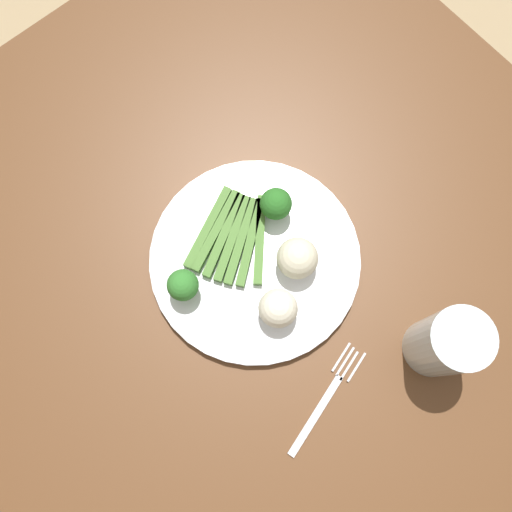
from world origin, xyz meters
TOP-DOWN VIEW (x-y plane):
  - ground_plane at (0.00, 0.00)m, footprint 6.00×6.00m
  - dining_table at (0.00, 0.00)m, footprint 1.12×1.02m
  - plate at (-0.03, 0.00)m, footprint 0.29×0.29m
  - asparagus_bundle at (-0.07, -0.00)m, footprint 0.14×0.15m
  - broccoli_left at (-0.06, 0.07)m, footprint 0.04×0.04m
  - broccoli_back at (-0.06, -0.10)m, footprint 0.04×0.04m
  - cauliflower_edge at (0.05, -0.03)m, footprint 0.05×0.05m
  - cauliflower_near_fork at (0.01, 0.04)m, footprint 0.06×0.06m
  - fork at (0.17, -0.05)m, footprint 0.06×0.16m
  - water_glass at (0.22, 0.10)m, footprint 0.08×0.08m

SIDE VIEW (x-z plane):
  - ground_plane at x=0.00m, z-range -0.02..0.00m
  - dining_table at x=0.00m, z-range 0.26..0.98m
  - fork at x=0.17m, z-range 0.72..0.72m
  - plate at x=-0.03m, z-range 0.72..0.74m
  - asparagus_bundle at x=-0.07m, z-range 0.74..0.75m
  - cauliflower_edge at x=0.05m, z-range 0.74..0.79m
  - cauliflower_near_fork at x=0.01m, z-range 0.74..0.79m
  - broccoli_back at x=-0.06m, z-range 0.74..0.79m
  - broccoli_left at x=-0.06m, z-range 0.74..0.79m
  - water_glass at x=0.22m, z-range 0.72..0.84m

